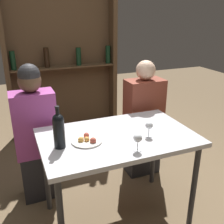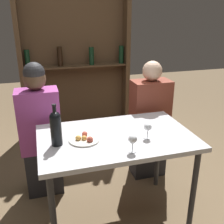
# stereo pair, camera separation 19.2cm
# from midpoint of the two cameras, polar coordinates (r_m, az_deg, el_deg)

# --- Properties ---
(ground_plane) EXTENTS (10.00, 10.00, 0.00)m
(ground_plane) POSITION_cam_midpoint_polar(r_m,az_deg,el_deg) (2.44, -1.37, -21.64)
(ground_plane) COLOR brown
(dining_table) EXTENTS (1.17, 0.74, 0.77)m
(dining_table) POSITION_cam_midpoint_polar(r_m,az_deg,el_deg) (2.03, -1.54, -7.11)
(dining_table) COLOR silver
(dining_table) RESTS_ON ground_plane
(wine_rack_wall) EXTENTS (1.50, 0.21, 2.36)m
(wine_rack_wall) POSITION_cam_midpoint_polar(r_m,az_deg,el_deg) (3.67, -12.44, 13.21)
(wine_rack_wall) COLOR #4C3823
(wine_rack_wall) RESTS_ON ground_plane
(wine_bottle) EXTENTS (0.08, 0.08, 0.30)m
(wine_bottle) POSITION_cam_midpoint_polar(r_m,az_deg,el_deg) (1.83, -14.51, -3.71)
(wine_bottle) COLOR black
(wine_bottle) RESTS_ON dining_table
(wine_glass_0) EXTENTS (0.06, 0.06, 0.12)m
(wine_glass_0) POSITION_cam_midpoint_polar(r_m,az_deg,el_deg) (1.95, 5.30, -3.17)
(wine_glass_0) COLOR silver
(wine_glass_0) RESTS_ON dining_table
(wine_glass_1) EXTENTS (0.06, 0.06, 0.12)m
(wine_glass_1) POSITION_cam_midpoint_polar(r_m,az_deg,el_deg) (1.75, 2.50, -5.92)
(wine_glass_1) COLOR silver
(wine_glass_1) RESTS_ON dining_table
(food_plate_0) EXTENTS (0.22, 0.22, 0.05)m
(food_plate_0) POSITION_cam_midpoint_polar(r_m,az_deg,el_deg) (1.92, -8.37, -6.16)
(food_plate_0) COLOR silver
(food_plate_0) RESTS_ON dining_table
(seated_person_left) EXTENTS (0.36, 0.22, 1.27)m
(seated_person_left) POSITION_cam_midpoint_polar(r_m,az_deg,el_deg) (2.45, -18.39, -5.24)
(seated_person_left) COLOR #26262B
(seated_person_left) RESTS_ON ground_plane
(seated_person_right) EXTENTS (0.38, 0.22, 1.22)m
(seated_person_right) POSITION_cam_midpoint_polar(r_m,az_deg,el_deg) (2.72, 4.81, -2.40)
(seated_person_right) COLOR #26262B
(seated_person_right) RESTS_ON ground_plane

